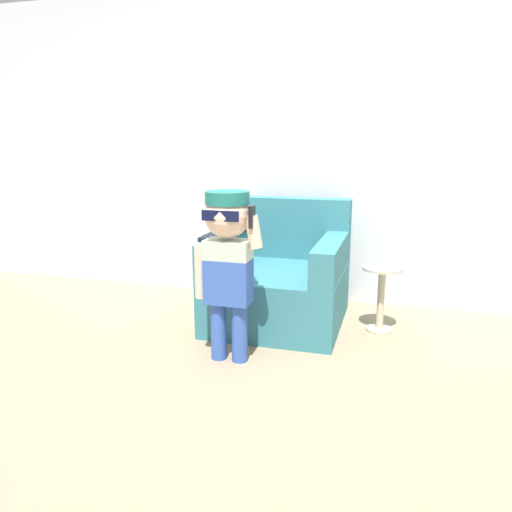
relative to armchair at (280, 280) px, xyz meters
The scene contains 5 objects.
ground_plane 0.37m from the armchair, 88.67° to the right, with size 10.00×10.00×0.00m, color #998466.
wall_back 1.17m from the armchair, 89.58° to the left, with size 10.00×0.05×2.60m.
armchair is the anchor object (origin of this frame).
person_child 0.90m from the armchair, 99.76° to the right, with size 0.44×0.33×1.07m.
side_table 0.76m from the armchair, ahead, with size 0.29×0.29×0.48m.
Camera 1 is at (0.84, -3.37, 1.35)m, focal length 35.00 mm.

